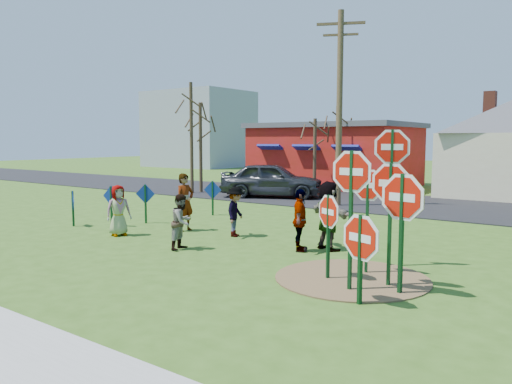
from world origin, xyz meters
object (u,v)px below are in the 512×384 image
(stop_sign_c, at_px, (351,188))
(person_a, at_px, (118,210))
(suv, at_px, (272,180))
(stop_sign_b, at_px, (392,162))
(person_b, at_px, (185,202))
(stop_sign_a, at_px, (328,218))
(stop_sign_d, at_px, (391,193))
(utility_pole, at_px, (339,105))

(stop_sign_c, relative_size, person_a, 1.85)
(person_a, distance_m, suv, 11.00)
(stop_sign_b, bearing_deg, stop_sign_c, -107.23)
(person_b, bearing_deg, person_a, 154.20)
(person_a, relative_size, suv, 0.30)
(person_a, xyz_separation_m, suv, (-1.76, 10.85, 0.14))
(stop_sign_a, height_order, suv, stop_sign_a)
(stop_sign_a, distance_m, stop_sign_d, 1.36)
(stop_sign_a, xyz_separation_m, stop_sign_b, (0.62, 1.82, 1.11))
(person_a, relative_size, person_b, 0.84)
(person_b, bearing_deg, suv, 22.70)
(person_b, relative_size, utility_pole, 0.22)
(stop_sign_b, distance_m, stop_sign_c, 2.31)
(person_a, bearing_deg, stop_sign_d, -71.80)
(stop_sign_c, distance_m, suv, 15.42)
(stop_sign_d, height_order, person_a, stop_sign_d)
(person_a, xyz_separation_m, person_b, (1.07, 1.76, 0.15))
(stop_sign_c, relative_size, person_b, 1.55)
(stop_sign_d, bearing_deg, stop_sign_a, -167.86)
(stop_sign_b, bearing_deg, stop_sign_d, -88.85)
(person_b, relative_size, suv, 0.36)
(person_a, bearing_deg, stop_sign_b, -60.76)
(person_b, height_order, suv, person_b)
(stop_sign_b, relative_size, person_b, 1.79)
(stop_sign_d, relative_size, utility_pole, 0.31)
(stop_sign_b, xyz_separation_m, person_b, (-6.90, 0.48, -1.48))
(stop_sign_d, height_order, suv, stop_sign_d)
(stop_sign_a, height_order, utility_pole, utility_pole)
(stop_sign_c, distance_m, utility_pole, 12.61)
(person_b, distance_m, suv, 9.52)
(person_a, bearing_deg, suv, 29.36)
(stop_sign_b, distance_m, suv, 13.73)
(person_a, relative_size, utility_pole, 0.18)
(stop_sign_c, height_order, utility_pole, utility_pole)
(stop_sign_a, bearing_deg, person_b, -172.15)
(stop_sign_d, xyz_separation_m, person_a, (-8.56, 0.29, -1.08))
(stop_sign_b, xyz_separation_m, stop_sign_c, (0.09, -2.27, -0.40))
(utility_pole, bearing_deg, person_a, -103.03)
(suv, bearing_deg, stop_sign_a, -165.22)
(stop_sign_b, distance_m, stop_sign_d, 1.76)
(stop_sign_b, distance_m, utility_pole, 10.57)
(person_a, distance_m, person_b, 2.06)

